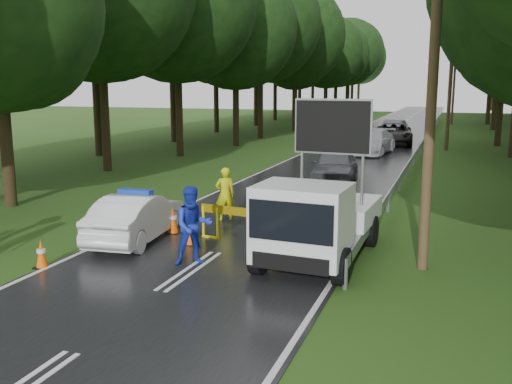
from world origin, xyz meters
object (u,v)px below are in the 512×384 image
at_px(work_truck, 317,220).
at_px(officer, 225,194).
at_px(barrier, 239,216).
at_px(civilian, 193,226).
at_px(police_sedan, 136,218).
at_px(queue_car_fourth, 393,129).
at_px(queue_car_first, 335,166).
at_px(queue_car_second, 372,142).
at_px(queue_car_third, 393,134).

xyz_separation_m(work_truck, officer, (-3.83, 3.32, -0.20)).
distance_m(barrier, civilian, 2.21).
bearing_deg(police_sedan, queue_car_fourth, -102.22).
distance_m(work_truck, barrier, 2.66).
bearing_deg(police_sedan, queue_car_first, -113.60).
relative_size(police_sedan, civilian, 2.15).
xyz_separation_m(police_sedan, civilian, (2.44, -1.40, 0.30)).
height_order(police_sedan, civilian, civilian).
xyz_separation_m(officer, queue_car_second, (1.97, 19.43, -0.11)).
xyz_separation_m(work_truck, civilian, (-2.82, -1.18, -0.10)).
bearing_deg(queue_car_second, queue_car_fourth, 96.38).
relative_size(civilian, queue_car_second, 0.37).
distance_m(police_sedan, queue_car_third, 28.82).
distance_m(officer, queue_car_second, 19.53).
height_order(civilian, queue_car_third, civilian).
height_order(officer, queue_car_third, officer).
xyz_separation_m(queue_car_first, queue_car_third, (0.68, 17.41, 0.00)).
bearing_deg(officer, police_sedan, 32.52).
bearing_deg(barrier, officer, 128.14).
distance_m(work_truck, queue_car_third, 28.78).
height_order(police_sedan, officer, officer).
distance_m(police_sedan, queue_car_first, 11.63).
height_order(work_truck, barrier, work_truck).
xyz_separation_m(work_truck, queue_car_first, (-1.86, 11.34, -0.29)).
distance_m(civilian, queue_car_third, 29.97).
height_order(police_sedan, queue_car_second, queue_car_second).
bearing_deg(barrier, police_sedan, -157.33).
bearing_deg(queue_car_fourth, barrier, -83.64).
xyz_separation_m(work_truck, queue_car_second, (-1.86, 22.75, -0.31)).
height_order(work_truck, queue_car_second, work_truck).
xyz_separation_m(police_sedan, queue_car_first, (3.40, 11.12, 0.11)).
bearing_deg(officer, work_truck, 106.30).
height_order(queue_car_first, queue_car_second, queue_car_first).
height_order(work_truck, queue_car_fourth, work_truck).
distance_m(queue_car_second, queue_car_fourth, 12.00).
distance_m(officer, queue_car_first, 8.26).
xyz_separation_m(queue_car_second, queue_car_third, (0.68, 6.00, 0.03)).
bearing_deg(queue_car_second, barrier, -85.16).
relative_size(barrier, civilian, 1.24).
relative_size(queue_car_first, queue_car_second, 0.88).
bearing_deg(queue_car_second, police_sedan, -92.20).
relative_size(officer, queue_car_fourth, 0.41).
bearing_deg(queue_car_fourth, queue_car_third, -76.18).
relative_size(work_truck, queue_car_third, 0.90).
relative_size(police_sedan, officer, 2.40).
height_order(work_truck, queue_car_first, work_truck).
relative_size(barrier, queue_car_second, 0.46).
relative_size(barrier, officer, 1.39).
relative_size(queue_car_first, queue_car_fourth, 1.08).
height_order(queue_car_second, queue_car_third, queue_car_third).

